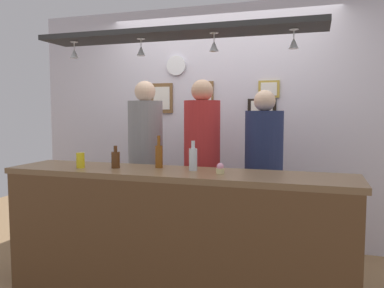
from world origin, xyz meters
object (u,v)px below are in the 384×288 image
object	(u,v)px
picture_frame_caricature	(162,98)
person_middle_red_shirt	(202,153)
person_right_navy_shirt	(264,163)
bottle_beer_brown_stubby	(116,159)
drink_can	(80,160)
picture_frame_crest	(205,93)
cupcake	(220,169)
picture_frame_upper_small	(269,89)
picture_frame_lower_pair	(262,107)
wall_clock	(176,66)
person_left_grey_shirt	(146,151)
bottle_soda_clear	(193,159)
bottle_beer_amber_tall	(159,155)

from	to	relation	value
picture_frame_caricature	person_middle_red_shirt	bearing A→B (deg)	-44.56
person_right_navy_shirt	bottle_beer_brown_stubby	bearing A→B (deg)	-145.70
drink_can	picture_frame_crest	bearing A→B (deg)	67.42
cupcake	picture_frame_upper_small	bearing A→B (deg)	82.99
picture_frame_caricature	picture_frame_lower_pair	bearing A→B (deg)	0.00
picture_frame_crest	picture_frame_caricature	world-z (taller)	picture_frame_crest
wall_clock	drink_can	bearing A→B (deg)	-100.64
person_middle_red_shirt	picture_frame_crest	distance (m)	0.91
picture_frame_crest	picture_frame_caricature	xyz separation A→B (m)	(-0.52, 0.00, -0.05)
picture_frame_lower_pair	wall_clock	bearing A→B (deg)	-179.63
picture_frame_crest	picture_frame_lower_pair	distance (m)	0.64
picture_frame_upper_small	picture_frame_crest	size ratio (longest dim) A/B	0.85
person_left_grey_shirt	drink_can	size ratio (longest dim) A/B	14.30
picture_frame_upper_small	picture_frame_caricature	distance (m)	1.22
cupcake	picture_frame_crest	size ratio (longest dim) A/B	0.30
person_left_grey_shirt	person_middle_red_shirt	xyz separation A→B (m)	(0.58, 0.00, -0.00)
bottle_soda_clear	picture_frame_crest	bearing A→B (deg)	101.94
bottle_beer_amber_tall	bottle_soda_clear	world-z (taller)	bottle_beer_amber_tall
person_middle_red_shirt	wall_clock	xyz separation A→B (m)	(-0.50, 0.66, 0.91)
person_middle_red_shirt	bottle_beer_amber_tall	xyz separation A→B (m)	(-0.18, -0.62, 0.04)
bottle_soda_clear	cupcake	xyz separation A→B (m)	(0.23, -0.08, -0.06)
person_middle_red_shirt	picture_frame_lower_pair	distance (m)	0.92
bottle_beer_amber_tall	wall_clock	distance (m)	1.58
bottle_beer_brown_stubby	cupcake	size ratio (longest dim) A/B	2.31
cupcake	picture_frame_lower_pair	distance (m)	1.50
person_left_grey_shirt	picture_frame_upper_small	world-z (taller)	picture_frame_upper_small
bottle_beer_amber_tall	picture_frame_lower_pair	bearing A→B (deg)	63.44
drink_can	picture_frame_upper_small	world-z (taller)	picture_frame_upper_small
picture_frame_caricature	person_right_navy_shirt	bearing A→B (deg)	-27.98
wall_clock	picture_frame_caricature	bearing A→B (deg)	178.01
bottle_soda_clear	cupcake	world-z (taller)	bottle_soda_clear
person_right_navy_shirt	drink_can	distance (m)	1.59
picture_frame_crest	picture_frame_lower_pair	bearing A→B (deg)	0.00
picture_frame_crest	wall_clock	bearing A→B (deg)	-178.95
bottle_beer_brown_stubby	picture_frame_caricature	world-z (taller)	picture_frame_caricature
person_right_navy_shirt	drink_can	xyz separation A→B (m)	(-1.35, -0.82, 0.07)
cupcake	picture_frame_lower_pair	bearing A→B (deg)	85.81
person_left_grey_shirt	bottle_soda_clear	size ratio (longest dim) A/B	7.59
bottle_beer_amber_tall	picture_frame_crest	distance (m)	1.40
person_right_navy_shirt	bottle_soda_clear	bearing A→B (deg)	-123.57
person_right_navy_shirt	bottle_beer_amber_tall	xyz separation A→B (m)	(-0.76, -0.62, 0.11)
drink_can	bottle_beer_amber_tall	bearing A→B (deg)	18.52
bottle_soda_clear	bottle_beer_amber_tall	bearing A→B (deg)	169.45
person_middle_red_shirt	picture_frame_upper_small	world-z (taller)	picture_frame_upper_small
person_left_grey_shirt	picture_frame_crest	bearing A→B (deg)	57.54
bottle_beer_brown_stubby	picture_frame_upper_small	distance (m)	1.85
person_middle_red_shirt	bottle_soda_clear	distance (m)	0.69
bottle_soda_clear	bottle_beer_brown_stubby	distance (m)	0.64
cupcake	picture_frame_crest	world-z (taller)	picture_frame_crest
cupcake	person_middle_red_shirt	bearing A→B (deg)	115.46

